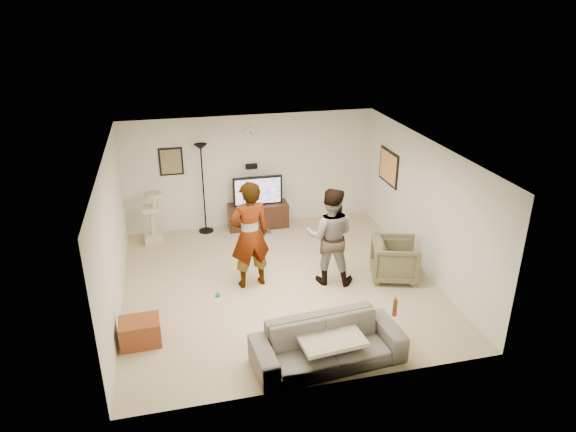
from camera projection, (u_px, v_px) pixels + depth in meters
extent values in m
cube|color=tan|center=(279.00, 283.00, 9.48)|extent=(5.50, 5.50, 0.02)
cube|color=silver|center=(278.00, 150.00, 8.48)|extent=(5.50, 5.50, 0.02)
cube|color=silver|center=(251.00, 171.00, 11.43)|extent=(5.50, 0.04, 2.50)
cube|color=silver|center=(325.00, 306.00, 6.52)|extent=(5.50, 0.04, 2.50)
cube|color=silver|center=(112.00, 236.00, 8.39)|extent=(0.04, 5.50, 2.50)
cube|color=silver|center=(424.00, 206.00, 9.57)|extent=(0.04, 5.50, 2.50)
cylinder|color=silver|center=(250.00, 134.00, 11.07)|extent=(0.26, 0.04, 0.26)
cube|color=black|center=(251.00, 166.00, 11.33)|extent=(0.25, 0.10, 0.10)
cube|color=brown|center=(171.00, 162.00, 10.91)|extent=(0.42, 0.03, 0.52)
cube|color=#FF8F49|center=(389.00, 167.00, 10.89)|extent=(0.03, 0.78, 0.62)
cube|color=black|center=(258.00, 216.00, 11.62)|extent=(1.32, 0.45, 0.55)
cube|color=silver|center=(261.00, 233.00, 11.36)|extent=(0.40, 0.30, 0.07)
cube|color=black|center=(258.00, 191.00, 11.38)|extent=(1.09, 0.08, 0.64)
cube|color=#F69F43|center=(258.00, 191.00, 11.34)|extent=(1.00, 0.01, 0.57)
cylinder|color=black|center=(203.00, 189.00, 11.13)|extent=(0.32, 0.32, 1.99)
cube|color=#C2B58C|center=(152.00, 218.00, 10.78)|extent=(0.37, 0.37, 1.13)
imported|color=gray|center=(250.00, 235.00, 9.04)|extent=(0.79, 0.59, 1.97)
imported|color=navy|center=(330.00, 236.00, 9.20)|extent=(1.05, 0.94, 1.80)
imported|color=#605A50|center=(328.00, 343.00, 7.34)|extent=(2.20, 1.02, 0.62)
cube|color=beige|center=(330.00, 337.00, 7.30)|extent=(0.96, 0.78, 0.06)
cylinder|color=#56350D|center=(395.00, 308.00, 7.38)|extent=(0.06, 0.06, 0.25)
imported|color=brown|center=(395.00, 259.00, 9.51)|extent=(1.03, 1.01, 0.75)
cube|color=brown|center=(140.00, 332.00, 7.78)|extent=(0.61, 0.47, 0.40)
sphere|color=#01928A|center=(218.00, 294.00, 9.03)|extent=(0.09, 0.09, 0.09)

